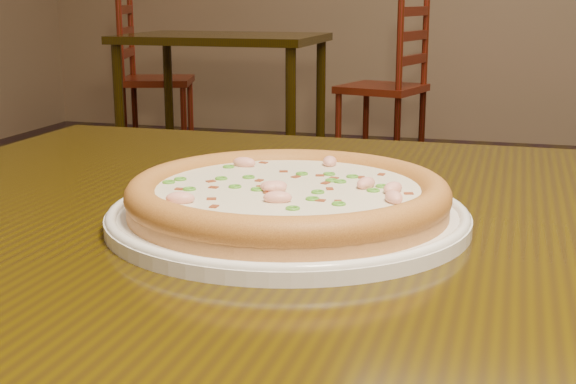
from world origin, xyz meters
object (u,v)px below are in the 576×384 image
(plate, at_px, (288,215))
(chair_b, at_px, (391,88))
(chair_a, at_px, (148,79))
(bg_table_left, at_px, (223,53))
(hero_table, at_px, (424,320))
(pizza, at_px, (288,195))

(plate, height_order, chair_b, chair_b)
(plate, bearing_deg, chair_b, 97.42)
(chair_a, bearing_deg, chair_b, -1.15)
(bg_table_left, height_order, chair_b, chair_b)
(chair_b, bearing_deg, bg_table_left, -143.80)
(hero_table, bearing_deg, bg_table_left, 113.66)
(hero_table, height_order, plate, plate)
(bg_table_left, bearing_deg, chair_b, 36.20)
(hero_table, xyz_separation_m, chair_a, (-2.13, 3.82, -0.21))
(plate, height_order, chair_a, chair_a)
(hero_table, xyz_separation_m, plate, (-0.12, -0.05, 0.11))
(pizza, bearing_deg, plate, -179.61)
(pizza, relative_size, chair_b, 0.30)
(hero_table, distance_m, chair_b, 3.85)
(bg_table_left, xyz_separation_m, chair_b, (0.79, 0.58, -0.22))
(pizza, bearing_deg, chair_b, 97.43)
(bg_table_left, bearing_deg, pizza, -68.46)
(hero_table, distance_m, plate, 0.17)
(plate, xyz_separation_m, chair_a, (-2.01, 3.87, -0.32))
(bg_table_left, distance_m, chair_b, 1.00)
(plate, xyz_separation_m, bg_table_left, (-1.29, 3.26, -0.10))
(plate, xyz_separation_m, chair_b, (-0.50, 3.84, -0.32))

